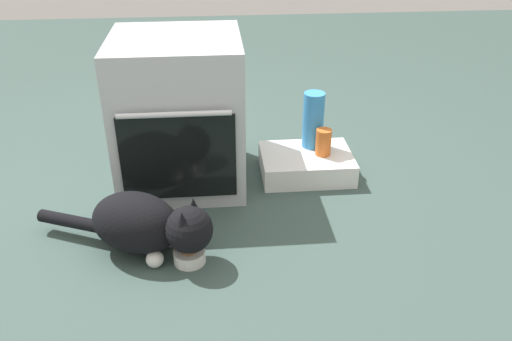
{
  "coord_description": "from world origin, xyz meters",
  "views": [
    {
      "loc": [
        0.16,
        -2.06,
        1.39
      ],
      "look_at": [
        0.34,
        -0.04,
        0.25
      ],
      "focal_mm": 37.0,
      "sensor_mm": 36.0,
      "label": 1
    }
  ],
  "objects_px": {
    "food_bowl": "(189,255)",
    "cat": "(146,224)",
    "water_bottle": "(313,120)",
    "sauce_jar": "(323,142)",
    "pantry_cabinet": "(306,164)",
    "oven": "(179,113)"
  },
  "relations": [
    {
      "from": "oven",
      "to": "cat",
      "type": "relative_size",
      "value": 0.97
    },
    {
      "from": "oven",
      "to": "pantry_cabinet",
      "type": "relative_size",
      "value": 1.58
    },
    {
      "from": "pantry_cabinet",
      "to": "sauce_jar",
      "type": "distance_m",
      "value": 0.15
    },
    {
      "from": "pantry_cabinet",
      "to": "food_bowl",
      "type": "relative_size",
      "value": 3.6
    },
    {
      "from": "oven",
      "to": "food_bowl",
      "type": "xyz_separation_m",
      "value": [
        0.04,
        -0.69,
        -0.34
      ]
    },
    {
      "from": "pantry_cabinet",
      "to": "water_bottle",
      "type": "height_order",
      "value": "water_bottle"
    },
    {
      "from": "pantry_cabinet",
      "to": "water_bottle",
      "type": "xyz_separation_m",
      "value": [
        0.04,
        0.09,
        0.21
      ]
    },
    {
      "from": "food_bowl",
      "to": "water_bottle",
      "type": "height_order",
      "value": "water_bottle"
    },
    {
      "from": "cat",
      "to": "water_bottle",
      "type": "xyz_separation_m",
      "value": [
        0.81,
        0.7,
        0.12
      ]
    },
    {
      "from": "water_bottle",
      "to": "food_bowl",
      "type": "bearing_deg",
      "value": -129.77
    },
    {
      "from": "food_bowl",
      "to": "cat",
      "type": "height_order",
      "value": "cat"
    },
    {
      "from": "food_bowl",
      "to": "sauce_jar",
      "type": "distance_m",
      "value": 0.97
    },
    {
      "from": "food_bowl",
      "to": "cat",
      "type": "relative_size",
      "value": 0.17
    },
    {
      "from": "food_bowl",
      "to": "cat",
      "type": "bearing_deg",
      "value": 156.7
    },
    {
      "from": "pantry_cabinet",
      "to": "oven",
      "type": "bearing_deg",
      "value": 179.34
    },
    {
      "from": "pantry_cabinet",
      "to": "water_bottle",
      "type": "distance_m",
      "value": 0.23
    },
    {
      "from": "oven",
      "to": "sauce_jar",
      "type": "relative_size",
      "value": 5.32
    },
    {
      "from": "pantry_cabinet",
      "to": "cat",
      "type": "relative_size",
      "value": 0.61
    },
    {
      "from": "food_bowl",
      "to": "oven",
      "type": "bearing_deg",
      "value": 93.59
    },
    {
      "from": "oven",
      "to": "water_bottle",
      "type": "xyz_separation_m",
      "value": [
        0.69,
        0.08,
        -0.1
      ]
    },
    {
      "from": "cat",
      "to": "food_bowl",
      "type": "bearing_deg",
      "value": 0.0
    },
    {
      "from": "oven",
      "to": "cat",
      "type": "distance_m",
      "value": 0.67
    }
  ]
}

